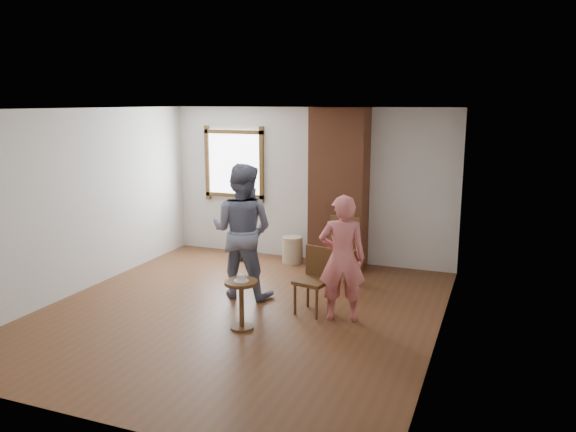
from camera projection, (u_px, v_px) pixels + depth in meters
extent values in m
plane|color=brown|center=(239.00, 312.00, 7.30)|extent=(5.50, 5.50, 0.00)
cube|color=silver|center=(309.00, 185.00, 9.55)|extent=(5.00, 0.04, 2.60)
cube|color=silver|center=(79.00, 201.00, 7.93)|extent=(0.04, 5.50, 2.60)
cube|color=silver|center=(442.00, 230.00, 6.16)|extent=(0.04, 5.50, 2.60)
cube|color=white|center=(236.00, 109.00, 6.78)|extent=(5.00, 5.50, 0.04)
cube|color=brown|center=(234.00, 164.00, 9.95)|extent=(1.14, 0.06, 1.34)
cube|color=white|center=(234.00, 164.00, 9.97)|extent=(1.00, 0.02, 1.20)
cube|color=brown|center=(339.00, 189.00, 9.11)|extent=(0.90, 0.50, 2.60)
cylinder|color=#C1B28B|center=(292.00, 250.00, 9.51)|extent=(0.46, 0.46, 0.45)
cylinder|color=black|center=(242.00, 257.00, 9.64)|extent=(0.17, 0.17, 0.14)
cube|color=brown|center=(339.00, 252.00, 8.34)|extent=(0.50, 0.50, 0.06)
cylinder|color=brown|center=(323.00, 269.00, 8.30)|extent=(0.04, 0.04, 0.50)
cylinder|color=brown|center=(346.00, 273.00, 8.14)|extent=(0.04, 0.04, 0.50)
cylinder|color=brown|center=(332.00, 263.00, 8.63)|extent=(0.04, 0.04, 0.50)
cylinder|color=brown|center=(355.00, 266.00, 8.47)|extent=(0.04, 0.04, 0.50)
cube|color=brown|center=(345.00, 233.00, 8.47)|extent=(0.47, 0.08, 0.50)
cube|color=brown|center=(312.00, 282.00, 7.18)|extent=(0.47, 0.47, 0.05)
cylinder|color=brown|center=(295.00, 299.00, 7.18)|extent=(0.04, 0.04, 0.42)
cylinder|color=brown|center=(317.00, 303.00, 7.01)|extent=(0.04, 0.04, 0.42)
cylinder|color=brown|center=(308.00, 292.00, 7.44)|extent=(0.04, 0.04, 0.42)
cylinder|color=brown|center=(329.00, 296.00, 7.27)|extent=(0.04, 0.04, 0.42)
cube|color=brown|center=(319.00, 262.00, 7.29)|extent=(0.40, 0.12, 0.42)
cylinder|color=brown|center=(241.00, 283.00, 6.65)|extent=(0.40, 0.40, 0.04)
cylinder|color=brown|center=(242.00, 306.00, 6.71)|extent=(0.06, 0.06, 0.54)
cylinder|color=brown|center=(242.00, 327.00, 6.76)|extent=(0.28, 0.28, 0.03)
cylinder|color=white|center=(241.00, 281.00, 6.65)|extent=(0.18, 0.18, 0.01)
cube|color=silver|center=(242.00, 278.00, 6.64)|extent=(0.08, 0.07, 0.06)
imported|color=#141B39|center=(242.00, 231.00, 7.75)|extent=(0.93, 0.74, 1.87)
imported|color=#D76B6C|center=(342.00, 258.00, 6.90)|extent=(0.67, 0.54, 1.59)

